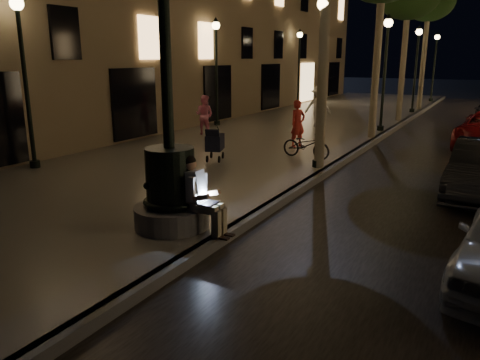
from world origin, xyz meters
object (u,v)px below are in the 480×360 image
Objects in this scene: lamp_left_a at (23,59)px; lamp_left_c at (299,58)px; lamp_curb_b at (386,58)px; pedestrian_pink at (204,115)px; tree_far at (429,1)px; lamp_curb_a at (322,59)px; bicycle at (306,145)px; pedestrian_white at (318,107)px; seated_man_laptop at (199,193)px; stroller at (215,143)px; lamp_curb_d at (435,58)px; lamp_curb_c at (417,58)px; lamp_left_b at (216,58)px; fountain_lamppost at (170,174)px; pedestrian_red at (298,124)px.

lamp_left_a and lamp_left_c have the same top height.
lamp_curb_b is 7.95m from pedestrian_pink.
tree_far reaches higher than lamp_curb_a.
pedestrian_white is at bearing 23.57° from bicycle.
seated_man_laptop is at bearing -72.32° from lamp_left_c.
lamp_curb_b is 1.00× the size of lamp_left_c.
seated_man_laptop is 11.15m from pedestrian_pink.
stroller is (-3.05, -0.68, -2.48)m from lamp_curb_a.
stroller is at bearing -76.37° from lamp_left_c.
pedestrian_pink is at bearing 150.85° from lamp_curb_a.
pedestrian_pink is (-6.09, -20.60, -2.24)m from lamp_curb_d.
lamp_curb_b is at bearing -90.46° from tree_far.
lamp_left_a is 1.00× the size of lamp_left_c.
lamp_curb_c is 2.99× the size of bicycle.
lamp_left_b is at bearing -90.00° from lamp_left_c.
tree_far is 19.78m from stroller.
lamp_left_a is 7.79m from pedestrian_pink.
lamp_curb_d is (0.00, 24.00, 0.00)m from lamp_curb_a.
seated_man_laptop is at bearing -90.35° from lamp_curb_b.
lamp_curb_b is 1.00× the size of lamp_left_a.
fountain_lamppost is 1.08× the size of lamp_left_b.
lamp_curb_a is at bearing -40.20° from lamp_left_b.
lamp_left_b is 5.12m from pedestrian_white.
pedestrian_white is at bearing 101.16° from seated_man_laptop.
seated_man_laptop reaches higher than bicycle.
seated_man_laptop is 0.29× the size of lamp_left_b.
lamp_left_a is at bearing 134.88° from bicycle.
lamp_curb_a reaches higher than pedestrian_red.
lamp_curb_d is at bearing 24.12° from pedestrian_red.
lamp_left_c is 9.49m from pedestrian_white.
stroller is 0.70× the size of pedestrian_pink.
lamp_left_b reaches higher than seated_man_laptop.
lamp_curb_b is 3.01× the size of pedestrian_pink.
lamp_curb_a is 1.00× the size of lamp_left_a.
lamp_curb_a is 1.00× the size of lamp_curb_c.
lamp_curb_c is at bearing -92.29° from tree_far.
stroller is (-3.05, -8.68, -2.48)m from lamp_curb_b.
pedestrian_white is 1.13× the size of bicycle.
lamp_curb_c is (-0.08, -2.00, -3.20)m from tree_far.
lamp_curb_b reaches higher than stroller.
pedestrian_pink is at bearing 119.84° from fountain_lamppost.
lamp_curb_a is at bearing -7.87° from stroller.
lamp_left_a is 20.00m from lamp_left_c.
lamp_left_b reaches higher than bicycle.
lamp_curb_a is 17.50m from lamp_left_c.
lamp_curb_d and lamp_left_a have the same top height.
fountain_lamppost is 24.57m from tree_far.
tree_far reaches higher than seated_man_laptop.
bicycle is at bearing 95.34° from seated_man_laptop.
tree_far reaches higher than lamp_left_a.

